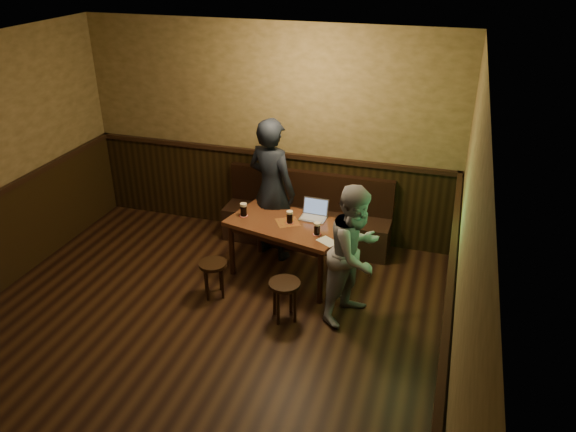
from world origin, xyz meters
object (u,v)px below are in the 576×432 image
at_px(bench, 307,221).
at_px(person_grey, 355,254).
at_px(pint_left, 244,210).
at_px(laptop, 314,213).
at_px(person_suit, 272,190).
at_px(stool_left, 213,269).
at_px(stool_right, 285,290).
at_px(pub_table, 288,230).
at_px(pint_right, 317,229).
at_px(pint_mid, 290,217).

height_order(bench, person_grey, person_grey).
height_order(bench, pint_left, bench).
bearing_deg(laptop, person_suit, 162.77).
bearing_deg(stool_left, pint_left, 78.81).
distance_m(bench, stool_left, 1.65).
distance_m(stool_left, person_grey, 1.63).
height_order(stool_left, stool_right, stool_right).
bearing_deg(stool_left, pub_table, 43.73).
xyz_separation_m(stool_left, stool_right, (0.90, -0.18, 0.02)).
height_order(bench, laptop, bench).
xyz_separation_m(stool_left, pint_right, (1.07, 0.46, 0.45)).
distance_m(pub_table, person_grey, 1.06).
relative_size(bench, person_grey, 1.45).
height_order(pint_left, person_suit, person_suit).
relative_size(pub_table, laptop, 4.71).
height_order(bench, pint_right, bench).
distance_m(pint_right, person_grey, 0.61).
bearing_deg(bench, pub_table, -90.00).
bearing_deg(stool_right, stool_left, 168.68).
relative_size(pint_mid, laptop, 0.48).
relative_size(stool_right, pint_left, 2.79).
bearing_deg(pub_table, person_grey, -17.89).
relative_size(pub_table, stool_left, 3.46).
bearing_deg(pint_left, pint_mid, -1.29).
distance_m(pint_mid, person_suit, 0.58).
xyz_separation_m(pub_table, pint_mid, (0.03, -0.01, 0.17)).
bearing_deg(pint_right, bench, 110.90).
distance_m(bench, person_suit, 0.81).
xyz_separation_m(stool_right, person_suit, (-0.56, 1.26, 0.54)).
xyz_separation_m(stool_right, laptop, (0.04, 1.04, 0.41)).
relative_size(pub_table, stool_right, 3.26).
xyz_separation_m(pub_table, person_suit, (-0.34, 0.43, 0.28)).
bearing_deg(person_grey, pub_table, 83.15).
xyz_separation_m(bench, stool_left, (-0.68, -1.50, 0.03)).
bearing_deg(stool_left, laptop, 42.64).
distance_m(stool_left, stool_right, 0.92).
xyz_separation_m(laptop, person_suit, (-0.60, 0.21, 0.13)).
bearing_deg(pint_right, pint_mid, 154.16).
distance_m(bench, stool_right, 1.70).
height_order(stool_left, person_grey, person_grey).
bearing_deg(stool_left, bench, 65.74).
bearing_deg(pint_mid, pint_left, 178.71).
relative_size(stool_right, laptop, 1.44).
distance_m(pint_left, laptop, 0.83).
height_order(bench, person_suit, person_suit).
relative_size(pint_left, person_suit, 0.09).
xyz_separation_m(pub_table, laptop, (0.26, 0.21, 0.15)).
bearing_deg(person_suit, pint_right, 159.25).
bearing_deg(stool_left, person_grey, 3.85).
bearing_deg(pint_mid, pub_table, 166.63).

